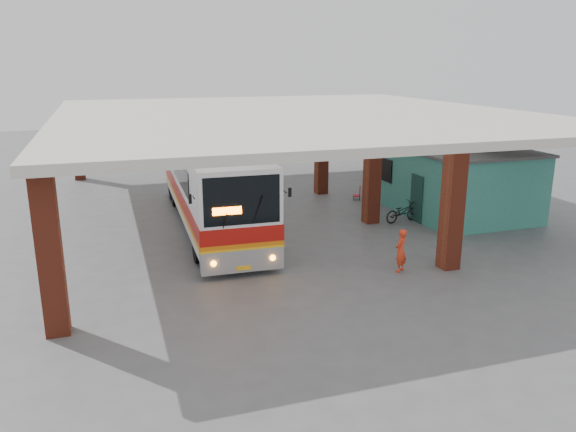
% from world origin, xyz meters
% --- Properties ---
extents(ground, '(90.00, 90.00, 0.00)m').
position_xyz_m(ground, '(0.00, 0.00, 0.00)').
color(ground, '#515154').
rests_on(ground, ground).
extents(brick_columns, '(20.10, 21.60, 4.35)m').
position_xyz_m(brick_columns, '(1.43, 5.00, 2.17)').
color(brick_columns, maroon).
rests_on(brick_columns, ground).
extents(canopy_roof, '(21.00, 23.00, 0.30)m').
position_xyz_m(canopy_roof, '(0.50, 6.50, 4.50)').
color(canopy_roof, beige).
rests_on(canopy_roof, brick_columns).
extents(shop_building, '(5.20, 8.20, 3.11)m').
position_xyz_m(shop_building, '(7.49, 4.00, 1.56)').
color(shop_building, '#317C6C').
rests_on(shop_building, ground).
extents(coach_bus, '(3.16, 13.30, 3.85)m').
position_xyz_m(coach_bus, '(-3.76, 4.73, 1.91)').
color(coach_bus, white).
rests_on(coach_bus, ground).
extents(motorcycle, '(1.84, 0.93, 0.92)m').
position_xyz_m(motorcycle, '(4.36, 2.61, 0.46)').
color(motorcycle, black).
rests_on(motorcycle, ground).
extents(pedestrian, '(0.65, 0.61, 1.49)m').
position_xyz_m(pedestrian, '(1.25, -2.79, 0.75)').
color(pedestrian, red).
rests_on(pedestrian, ground).
extents(red_chair, '(0.51, 0.51, 0.73)m').
position_xyz_m(red_chair, '(4.28, 7.01, 0.34)').
color(red_chair, red).
rests_on(red_chair, ground).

